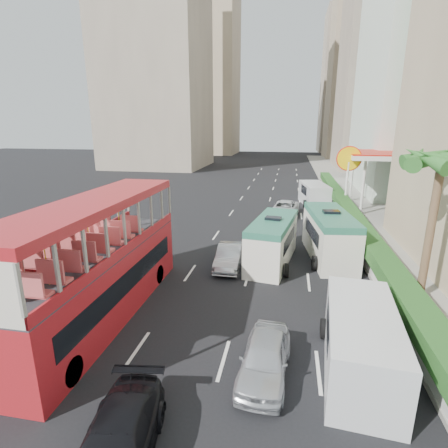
% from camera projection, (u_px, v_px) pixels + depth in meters
% --- Properties ---
extents(ground_plane, '(200.00, 200.00, 0.00)m').
position_uv_depth(ground_plane, '(243.00, 329.00, 13.95)').
color(ground_plane, black).
rests_on(ground_plane, ground).
extents(double_decker_bus, '(2.50, 11.00, 5.06)m').
position_uv_depth(double_decker_bus, '(99.00, 260.00, 14.31)').
color(double_decker_bus, '#B11A20').
rests_on(double_decker_bus, ground).
extents(car_silver_lane_a, '(1.45, 3.90, 1.27)m').
position_uv_depth(car_silver_lane_a, '(229.00, 266.00, 20.20)').
color(car_silver_lane_a, silver).
rests_on(car_silver_lane_a, ground).
extents(car_silver_lane_b, '(1.76, 3.84, 1.28)m').
position_uv_depth(car_silver_lane_b, '(264.00, 374.00, 11.42)').
color(car_silver_lane_b, silver).
rests_on(car_silver_lane_b, ground).
extents(van_asset, '(2.84, 4.87, 1.28)m').
position_uv_depth(van_asset, '(284.00, 215.00, 31.72)').
color(van_asset, silver).
rests_on(van_asset, ground).
extents(minibus_near, '(2.86, 6.18, 2.64)m').
position_uv_depth(minibus_near, '(272.00, 241.00, 20.48)').
color(minibus_near, silver).
rests_on(minibus_near, ground).
extents(minibus_far, '(2.90, 6.59, 2.82)m').
position_uv_depth(minibus_far, '(329.00, 236.00, 21.21)').
color(minibus_far, silver).
rests_on(minibus_far, ground).
extents(panel_van_near, '(2.59, 5.47, 2.12)m').
position_uv_depth(panel_van_near, '(361.00, 342.00, 11.36)').
color(panel_van_near, silver).
rests_on(panel_van_near, ground).
extents(panel_van_far, '(3.03, 5.66, 2.15)m').
position_uv_depth(panel_van_far, '(314.00, 194.00, 35.87)').
color(panel_van_far, silver).
rests_on(panel_van_far, ground).
extents(sidewalk, '(6.00, 120.00, 0.18)m').
position_uv_depth(sidewalk, '(361.00, 204.00, 35.99)').
color(sidewalk, '#99968C').
rests_on(sidewalk, ground).
extents(kerb_wall, '(0.30, 44.00, 1.00)m').
position_uv_depth(kerb_wall, '(350.00, 226.00, 25.92)').
color(kerb_wall, silver).
rests_on(kerb_wall, sidewalk).
extents(hedge, '(1.10, 44.00, 0.70)m').
position_uv_depth(hedge, '(351.00, 215.00, 25.69)').
color(hedge, '#2D6626').
rests_on(hedge, kerb_wall).
extents(palm_tree, '(0.36, 0.36, 6.40)m').
position_uv_depth(palm_tree, '(430.00, 231.00, 15.44)').
color(palm_tree, brown).
rests_on(palm_tree, sidewalk).
extents(shell_station, '(6.50, 8.00, 5.50)m').
position_uv_depth(shell_station, '(379.00, 181.00, 33.20)').
color(shell_station, silver).
rests_on(shell_station, ground).
extents(tower_mid, '(16.00, 16.00, 50.00)m').
position_uv_depth(tower_mid, '(396.00, 20.00, 58.87)').
color(tower_mid, tan).
rests_on(tower_mid, ground).
extents(tower_far_a, '(14.00, 14.00, 44.00)m').
position_uv_depth(tower_far_a, '(361.00, 64.00, 82.57)').
color(tower_far_a, tan).
rests_on(tower_far_a, ground).
extents(tower_far_b, '(14.00, 14.00, 40.00)m').
position_uv_depth(tower_far_b, '(346.00, 83.00, 103.93)').
color(tower_far_b, tan).
rests_on(tower_far_b, ground).
extents(tower_left_a, '(18.00, 18.00, 52.00)m').
position_uv_depth(tower_left_a, '(153.00, 22.00, 63.15)').
color(tower_left_a, tan).
rests_on(tower_left_a, ground).
extents(tower_left_b, '(16.00, 16.00, 46.00)m').
position_uv_depth(tower_left_b, '(208.00, 69.00, 96.74)').
color(tower_left_b, tan).
rests_on(tower_left_b, ground).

